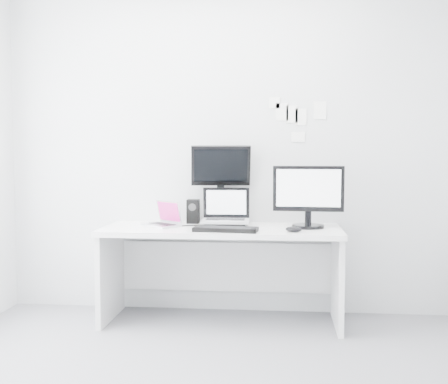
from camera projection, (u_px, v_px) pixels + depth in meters
The scene contains 15 objects.
back_wall at pixel (226, 146), 4.64m from camera, with size 3.60×3.60×0.00m, color silver.
desk at pixel (222, 275), 4.36m from camera, with size 1.80×0.70×0.73m, color white.
macbook at pixel (161, 213), 4.38m from camera, with size 0.28×0.21×0.21m, color silver.
speaker at pixel (193, 211), 4.58m from camera, with size 0.10×0.10×0.19m, color black.
dell_laptop at pixel (225, 207), 4.39m from camera, with size 0.36×0.28×0.30m, color #ABAEB2.
rear_monitor at pixel (221, 183), 4.57m from camera, with size 0.47×0.17×0.64m, color black.
samsung_monitor at pixel (308, 196), 4.29m from camera, with size 0.53×0.24×0.49m, color black.
keyboard at pixel (226, 229), 4.11m from camera, with size 0.46×0.16×0.03m, color black.
mouse at pixel (294, 229), 4.07m from camera, with size 0.12×0.08×0.04m, color black.
wall_note_0 at pixel (282, 112), 4.57m from camera, with size 0.10×0.00×0.14m, color white.
wall_note_1 at pixel (301, 117), 4.56m from camera, with size 0.09×0.00×0.13m, color white.
wall_note_2 at pixel (320, 110), 4.54m from camera, with size 0.10×0.00×0.14m, color white.
wall_note_3 at pixel (298, 137), 4.57m from camera, with size 0.11×0.00×0.08m, color white.
wall_note_4 at pixel (274, 103), 4.57m from camera, with size 0.09×0.00×0.09m, color white.
wall_note_5 at pixel (292, 114), 4.56m from camera, with size 0.09×0.00×0.14m, color white.
Camera 1 is at (0.45, -3.03, 1.30)m, focal length 45.93 mm.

